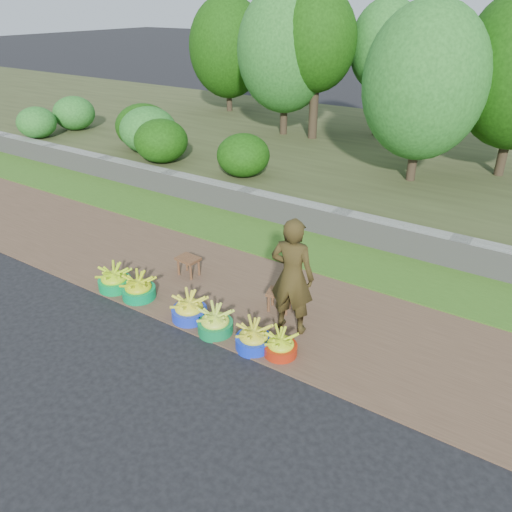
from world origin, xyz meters
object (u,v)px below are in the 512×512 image
Objects in this scene: basin_a at (114,280)px; stool_right at (279,295)px; basin_c at (189,309)px; vendor_woman at (292,276)px; basin_d at (215,323)px; stool_left at (188,261)px; basin_b at (139,289)px; basin_e at (254,338)px; basin_f at (281,346)px.

basin_a reaches higher than stool_right.
vendor_woman reaches higher than basin_c.
basin_c reaches higher than basin_d.
stool_left is at bearing -18.24° from vendor_woman.
basin_b is 1.56m from basin_d.
basin_a reaches higher than basin_d.
basin_e is 0.99m from stool_right.
basin_f is 0.26× the size of vendor_woman.
basin_c is 1.06× the size of basin_e.
stool_left is 2.32m from vendor_woman.
basin_b is 1.34× the size of stool_left.
basin_d is at bearing -1.23° from basin_a.
basin_e is at bearing -0.82° from basin_a.
basin_d is 1.21× the size of stool_right.
basin_b is 1.17× the size of basin_f.
basin_d is (0.52, -0.05, -0.01)m from basin_c.
basin_a is 3.10m from basin_f.
vendor_woman is at bearing 72.83° from basin_e.
basin_a is 2.08m from basin_d.
basin_d is at bearing -179.50° from basin_e.
basin_b is 1.27× the size of stool_right.
basin_f is at bearing 1.08° from basin_c.
basin_b reaches higher than stool_right.
basin_a is at bearing 178.77° from basin_d.
basin_f is at bearing -21.99° from stool_left.
stool_left is (0.71, 1.00, 0.11)m from basin_a.
basin_f is (1.02, 0.08, -0.02)m from basin_d.
basin_c is 1.54m from basin_f.
basin_f is (2.58, 0.02, -0.02)m from basin_b.
stool_right is at bearing 64.37° from basin_d.
basin_d is at bearing -115.63° from stool_right.
basin_c is (1.04, -0.01, -0.00)m from basin_b.
basin_a is at bearing -179.78° from basin_c.
stool_left reaches higher than stool_right.
basin_a reaches higher than basin_c.
basin_a is 1.00× the size of basin_b.
basin_a is at bearing -179.36° from basin_f.
basin_c is at bearing 174.40° from basin_d.
basin_e reaches higher than stool_left.
basin_a is at bearing -160.02° from stool_right.
vendor_woman is at bearing -10.07° from stool_left.
vendor_woman reaches higher than basin_d.
basin_c is (1.57, 0.01, -0.00)m from basin_a.
basin_d is (2.08, -0.04, -0.01)m from basin_a.
vendor_woman is (2.93, 0.61, 0.70)m from basin_a.
basin_d is at bearing 29.54° from vendor_woman.
vendor_woman is at bearing 37.71° from basin_d.
basin_a reaches higher than basin_e.
basin_d is at bearing -2.28° from basin_b.
vendor_woman is (-0.18, 0.57, 0.72)m from basin_f.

